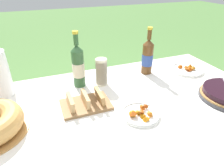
{
  "coord_description": "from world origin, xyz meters",
  "views": [
    {
      "loc": [
        -0.33,
        -0.76,
        1.3
      ],
      "look_at": [
        0.04,
        0.19,
        0.73
      ],
      "focal_mm": 32.0,
      "sensor_mm": 36.0,
      "label": 1
    }
  ],
  "objects": [
    {
      "name": "cider_bottle_green",
      "position": [
        -0.12,
        0.35,
        0.8
      ],
      "size": [
        0.08,
        0.08,
        0.35
      ],
      "color": "#2D562D",
      "rests_on": "tablecloth"
    },
    {
      "name": "snack_plate_near",
      "position": [
        0.67,
        0.27,
        0.68
      ],
      "size": [
        0.23,
        0.23,
        0.05
      ],
      "color": "white",
      "rests_on": "tablecloth"
    },
    {
      "name": "snack_plate_left",
      "position": [
        0.1,
        -0.07,
        0.68
      ],
      "size": [
        0.2,
        0.2,
        0.06
      ],
      "color": "white",
      "rests_on": "tablecloth"
    },
    {
      "name": "tablecloth",
      "position": [
        0.0,
        0.0,
        0.65
      ],
      "size": [
        1.82,
        1.1,
        0.1
      ],
      "color": "white",
      "rests_on": "garden_table"
    },
    {
      "name": "paper_towel_roll",
      "position": [
        -0.55,
        0.4,
        0.8
      ],
      "size": [
        0.11,
        0.11,
        0.27
      ],
      "color": "white",
      "rests_on": "tablecloth"
    },
    {
      "name": "garden_table",
      "position": [
        0.0,
        0.0,
        0.61
      ],
      "size": [
        1.81,
        1.09,
        0.66
      ],
      "color": "brown",
      "rests_on": "ground_plane"
    },
    {
      "name": "bread_board",
      "position": [
        -0.14,
        0.12,
        0.69
      ],
      "size": [
        0.26,
        0.18,
        0.07
      ],
      "color": "olive",
      "rests_on": "tablecloth"
    },
    {
      "name": "cider_bottle_amber",
      "position": [
        0.37,
        0.36,
        0.79
      ],
      "size": [
        0.08,
        0.08,
        0.33
      ],
      "color": "brown",
      "rests_on": "tablecloth"
    },
    {
      "name": "cup_stack",
      "position": [
        0.02,
        0.31,
        0.75
      ],
      "size": [
        0.07,
        0.07,
        0.18
      ],
      "color": "beige",
      "rests_on": "tablecloth"
    }
  ]
}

